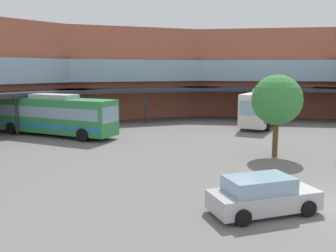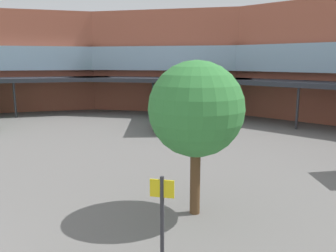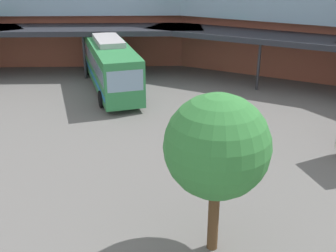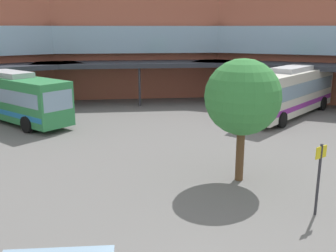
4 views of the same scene
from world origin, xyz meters
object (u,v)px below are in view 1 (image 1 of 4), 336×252
(bus_0, at_px, (55,115))
(plaza_tree, at_px, (277,100))
(parked_car, at_px, (262,195))
(bus_2, at_px, (265,106))

(bus_0, distance_m, plaza_tree, 18.87)
(parked_car, bearing_deg, bus_0, 109.57)
(bus_0, height_order, bus_2, bus_2)
(bus_2, bearing_deg, bus_0, -45.19)
(bus_0, relative_size, bus_2, 1.00)
(bus_0, height_order, plaza_tree, plaza_tree)
(plaza_tree, bearing_deg, bus_2, 43.23)
(plaza_tree, bearing_deg, parked_car, -143.70)
(bus_2, height_order, plaza_tree, plaza_tree)
(bus_0, xyz_separation_m, parked_car, (1.07, -22.39, -1.11))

